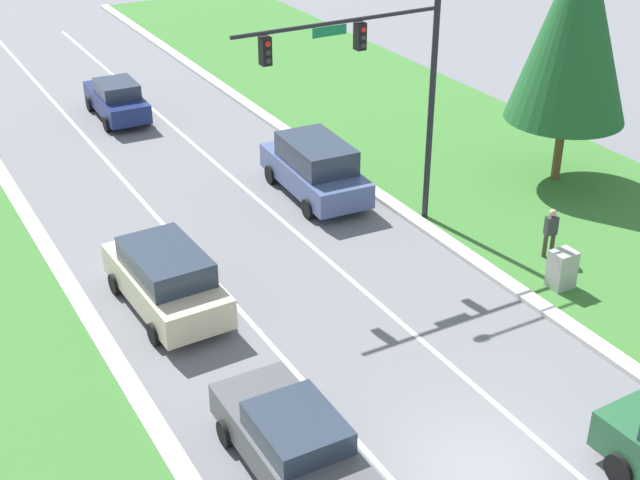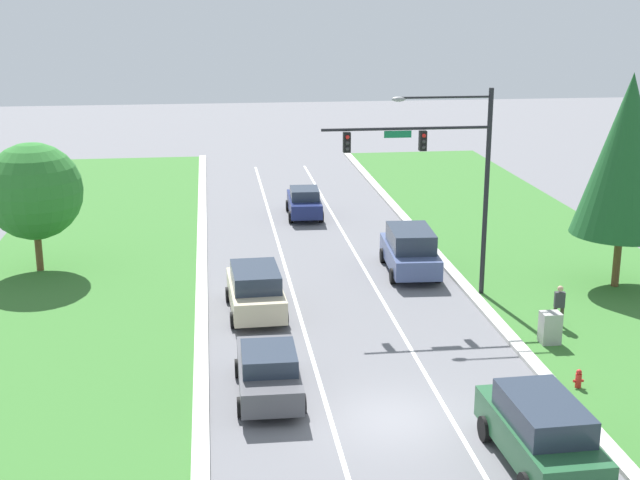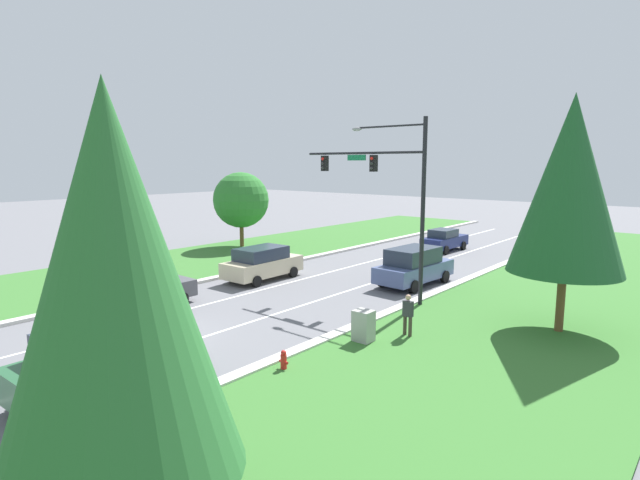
# 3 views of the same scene
# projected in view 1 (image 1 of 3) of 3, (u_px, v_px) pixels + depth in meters

# --- Properties ---
(ground_plane) EXTENTS (160.00, 160.00, 0.00)m
(ground_plane) POSITION_uv_depth(u_px,v_px,m) (483.00, 476.00, 19.26)
(ground_plane) COLOR slate
(lane_stripe_inner_right) EXTENTS (0.14, 81.00, 0.01)m
(lane_stripe_inner_right) POSITION_uv_depth(u_px,v_px,m) (546.00, 448.00, 20.04)
(lane_stripe_inner_right) COLOR white
(lane_stripe_inner_right) RESTS_ON ground_plane
(traffic_signal_mast) EXTENTS (6.92, 0.41, 8.67)m
(traffic_signal_mast) POSITION_uv_depth(u_px,v_px,m) (384.00, 63.00, 26.65)
(traffic_signal_mast) COLOR black
(traffic_signal_mast) RESTS_ON ground_plane
(graphite_sedan) EXTENTS (2.11, 4.68, 1.63)m
(graphite_sedan) POSITION_uv_depth(u_px,v_px,m) (293.00, 441.00, 19.01)
(graphite_sedan) COLOR #4C4C51
(graphite_sedan) RESTS_ON ground_plane
(navy_sedan) EXTENTS (2.05, 4.56, 1.69)m
(navy_sedan) POSITION_uv_depth(u_px,v_px,m) (117.00, 99.00, 38.28)
(navy_sedan) COLOR navy
(navy_sedan) RESTS_ON ground_plane
(slate_blue_suv) EXTENTS (2.45, 5.20, 2.07)m
(slate_blue_suv) POSITION_uv_depth(u_px,v_px,m) (315.00, 168.00, 31.29)
(slate_blue_suv) COLOR #475684
(slate_blue_suv) RESTS_ON ground_plane
(champagne_suv) EXTENTS (2.33, 4.91, 1.89)m
(champagne_suv) POSITION_uv_depth(u_px,v_px,m) (166.00, 278.00, 24.74)
(champagne_suv) COLOR beige
(champagne_suv) RESTS_ON ground_plane
(utility_cabinet) EXTENTS (0.70, 0.60, 1.24)m
(utility_cabinet) POSITION_uv_depth(u_px,v_px,m) (562.00, 270.00, 25.81)
(utility_cabinet) COLOR #9E9E99
(utility_cabinet) RESTS_ON ground_plane
(pedestrian) EXTENTS (0.41, 0.28, 1.69)m
(pedestrian) POSITION_uv_depth(u_px,v_px,m) (550.00, 231.00, 27.28)
(pedestrian) COLOR #42382D
(pedestrian) RESTS_ON ground_plane
(conifer_near_right_tree) EXTENTS (4.23, 4.23, 9.20)m
(conifer_near_right_tree) POSITION_uv_depth(u_px,v_px,m) (576.00, 24.00, 30.16)
(conifer_near_right_tree) COLOR brown
(conifer_near_right_tree) RESTS_ON ground_plane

